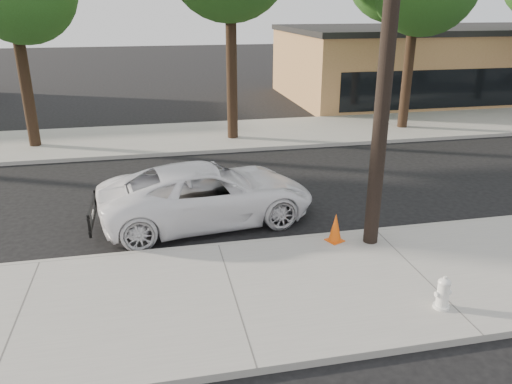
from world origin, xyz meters
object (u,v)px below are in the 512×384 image
Objects in this scene: fire_hydrant at (443,294)px; traffic_cone at (335,228)px; utility_pole at (388,45)px; police_cruiser at (208,194)px.

traffic_cone is at bearing 103.11° from fire_hydrant.
fire_hydrant is (0.14, -2.89, -4.25)m from utility_pole.
police_cruiser reaches higher than fire_hydrant.
police_cruiser is at bearing 121.44° from fire_hydrant.
traffic_cone is (-0.83, 0.20, -4.21)m from utility_pole.
police_cruiser reaches higher than traffic_cone.
utility_pole is 14.41× the size of fire_hydrant.
police_cruiser is 9.03× the size of fire_hydrant.
police_cruiser is at bearing 142.47° from traffic_cone.
fire_hydrant is at bearing -72.65° from traffic_cone.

